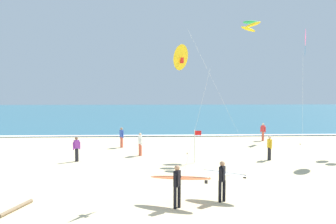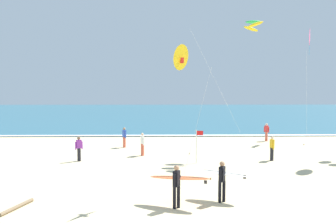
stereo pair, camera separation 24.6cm
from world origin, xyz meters
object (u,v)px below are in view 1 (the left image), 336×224
object	(u,v)px
surfer_trailing	(223,176)
kite_delta_golden_high	(180,58)
bystander_white_top	(140,144)
bystander_purple_top	(77,149)
kite_arc_emerald_far	(250,26)
bystander_red_top	(263,132)
kite_diamond_rose_near	(305,40)
bystander_yellow_top	(269,148)
bystander_blue_top	(122,137)
surfer_lead	(179,181)
lifeguard_flag	(195,143)
driftwood_log	(17,208)

from	to	relation	value
surfer_trailing	kite_delta_golden_high	bearing A→B (deg)	151.61
bystander_white_top	bystander_purple_top	bearing A→B (deg)	-156.80
kite_arc_emerald_far	bystander_red_top	bearing A→B (deg)	63.73
kite_delta_golden_high	bystander_purple_top	size ratio (longest dim) A/B	4.14
surfer_trailing	bystander_red_top	size ratio (longest dim) A/B	1.32
kite_diamond_rose_near	bystander_yellow_top	size ratio (longest dim) A/B	6.35
kite_diamond_rose_near	kite_delta_golden_high	xyz separation A→B (m)	(-12.56, -15.79, -3.10)
bystander_blue_top	bystander_yellow_top	bearing A→B (deg)	-26.18
bystander_red_top	bystander_blue_top	distance (m)	12.58
surfer_lead	lifeguard_flag	size ratio (longest dim) A/B	1.22
bystander_blue_top	bystander_red_top	bearing A→B (deg)	13.52
kite_diamond_rose_near	bystander_blue_top	size ratio (longest dim) A/B	6.35
kite_diamond_rose_near	bystander_red_top	size ratio (longest dim) A/B	6.35
bystander_red_top	bystander_blue_top	size ratio (longest dim) A/B	1.00
bystander_white_top	bystander_purple_top	distance (m)	4.32
bystander_blue_top	driftwood_log	size ratio (longest dim) A/B	0.90
kite_diamond_rose_near	kite_delta_golden_high	world-z (taller)	kite_diamond_rose_near
bystander_purple_top	lifeguard_flag	bearing A→B (deg)	-5.35
bystander_red_top	lifeguard_flag	bearing A→B (deg)	-129.39
bystander_blue_top	bystander_purple_top	world-z (taller)	same
surfer_lead	bystander_purple_top	world-z (taller)	surfer_lead
bystander_purple_top	bystander_yellow_top	bearing A→B (deg)	-0.18
surfer_lead	kite_diamond_rose_near	xyz separation A→B (m)	(12.71, 17.39, 8.05)
surfer_lead	kite_delta_golden_high	size ratio (longest dim) A/B	0.39
bystander_blue_top	kite_delta_golden_high	bearing A→B (deg)	-72.09
kite_arc_emerald_far	surfer_lead	bearing A→B (deg)	-118.93
bystander_white_top	bystander_yellow_top	xyz separation A→B (m)	(8.49, -1.74, 0.00)
surfer_trailing	lifeguard_flag	distance (m)	7.01
surfer_lead	bystander_red_top	size ratio (longest dim) A/B	1.61
bystander_purple_top	bystander_red_top	bearing A→B (deg)	28.36
bystander_blue_top	lifeguard_flag	bearing A→B (deg)	-47.35
bystander_blue_top	driftwood_log	distance (m)	13.70
surfer_trailing	lifeguard_flag	bearing A→B (deg)	92.78
kite_arc_emerald_far	bystander_yellow_top	bearing A→B (deg)	-63.67
surfer_lead	surfer_trailing	distance (m)	2.01
bystander_blue_top	kite_diamond_rose_near	bearing A→B (deg)	14.09
kite_delta_golden_high	bystander_white_top	xyz separation A→B (m)	(-2.15, 8.46, -5.19)
kite_diamond_rose_near	bystander_white_top	size ratio (longest dim) A/B	6.35
bystander_red_top	driftwood_log	size ratio (longest dim) A/B	0.90
surfer_lead	bystander_red_top	bearing A→B (deg)	62.06
kite_diamond_rose_near	kite_delta_golden_high	size ratio (longest dim) A/B	1.53
kite_delta_golden_high	kite_diamond_rose_near	bearing A→B (deg)	51.50
surfer_trailing	driftwood_log	xyz separation A→B (m)	(-8.19, -0.78, -0.97)
surfer_trailing	kite_arc_emerald_far	xyz separation A→B (m)	(3.69, 9.47, 7.92)
kite_diamond_rose_near	kite_arc_emerald_far	world-z (taller)	kite_diamond_rose_near
lifeguard_flag	driftwood_log	bearing A→B (deg)	-135.27
bystander_purple_top	bystander_blue_top	bearing A→B (deg)	64.51
surfer_lead	driftwood_log	xyz separation A→B (m)	(-6.29, -0.13, -0.98)
bystander_red_top	surfer_lead	bearing A→B (deg)	-117.94
bystander_red_top	bystander_blue_top	world-z (taller)	same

